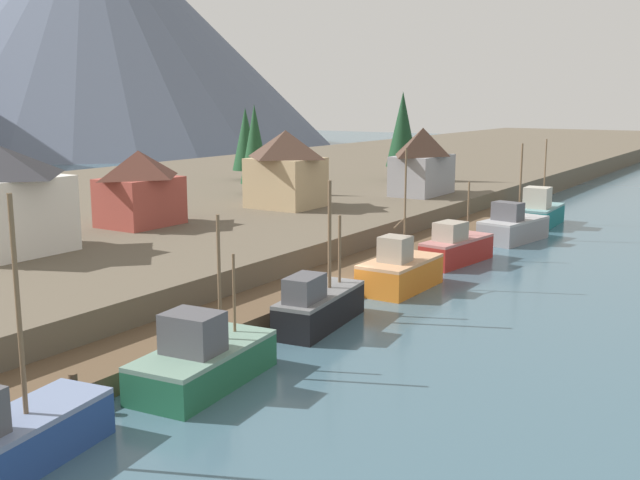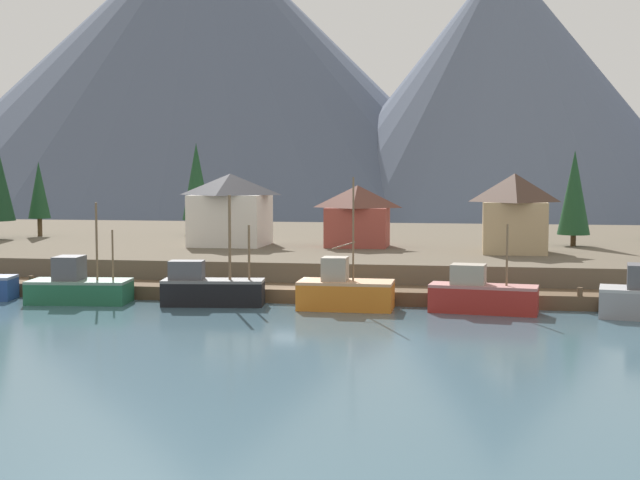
# 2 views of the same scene
# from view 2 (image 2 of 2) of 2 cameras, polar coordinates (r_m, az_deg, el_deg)

# --- Properties ---
(ground_plane) EXTENTS (400.00, 400.00, 1.00)m
(ground_plane) POSITION_cam_2_polar(r_m,az_deg,el_deg) (81.37, 0.87, -2.51)
(ground_plane) COLOR #3D5B6B
(dock) EXTENTS (80.00, 4.00, 1.60)m
(dock) POSITION_cam_2_polar(r_m,az_deg,el_deg) (63.65, -1.64, -3.52)
(dock) COLOR brown
(dock) RESTS_ON ground_plane
(shoreline_bank) EXTENTS (400.00, 56.00, 2.50)m
(shoreline_bank) POSITION_cam_2_polar(r_m,az_deg,el_deg) (93.00, 2.01, -0.57)
(shoreline_bank) COLOR brown
(shoreline_bank) RESTS_ON ground_plane
(mountain_west_peak) EXTENTS (148.85, 148.85, 73.31)m
(mountain_west_peak) POSITION_cam_2_polar(r_m,az_deg,el_deg) (219.92, -7.72, 11.48)
(mountain_west_peak) COLOR #4C566B
(mountain_west_peak) RESTS_ON ground_plane
(mountain_central_peak) EXTENTS (90.14, 90.14, 57.08)m
(mountain_central_peak) POSITION_cam_2_polar(r_m,az_deg,el_deg) (195.76, 11.90, 9.92)
(mountain_central_peak) COLOR slate
(mountain_central_peak) RESTS_ON ground_plane
(fishing_boat_green) EXTENTS (7.41, 3.90, 7.22)m
(fishing_boat_green) POSITION_cam_2_polar(r_m,az_deg,el_deg) (64.45, -15.69, -3.03)
(fishing_boat_green) COLOR #1E5B3D
(fishing_boat_green) RESTS_ON ground_plane
(fishing_boat_black) EXTENTS (7.33, 3.15, 7.79)m
(fishing_boat_black) POSITION_cam_2_polar(r_m,az_deg,el_deg) (61.31, -7.29, -3.22)
(fishing_boat_black) COLOR black
(fishing_boat_black) RESTS_ON ground_plane
(fishing_boat_orange) EXTENTS (6.46, 3.12, 9.05)m
(fishing_boat_orange) POSITION_cam_2_polar(r_m,az_deg,el_deg) (59.24, 1.64, -3.44)
(fishing_boat_orange) COLOR #CC6B1E
(fishing_boat_orange) RESTS_ON ground_plane
(fishing_boat_red) EXTENTS (7.33, 3.16, 5.96)m
(fishing_boat_red) POSITION_cam_2_polar(r_m,az_deg,el_deg) (58.70, 10.59, -3.59)
(fishing_boat_red) COLOR maroon
(fishing_boat_red) RESTS_ON ground_plane
(house_tan) EXTENTS (5.54, 5.97, 6.82)m
(house_tan) POSITION_cam_2_polar(r_m,az_deg,el_deg) (75.87, 12.71, 1.80)
(house_tan) COLOR tan
(house_tan) RESTS_ON shoreline_bank
(house_red) EXTENTS (5.94, 4.65, 5.72)m
(house_red) POSITION_cam_2_polar(r_m,az_deg,el_deg) (80.10, 2.49, 1.63)
(house_red) COLOR #9E4238
(house_red) RESTS_ON shoreline_bank
(house_white) EXTENTS (7.08, 6.93, 6.80)m
(house_white) POSITION_cam_2_polar(r_m,az_deg,el_deg) (82.11, -5.93, 2.06)
(house_white) COLOR silver
(house_white) RESTS_ON shoreline_bank
(conifer_near_right) EXTENTS (2.39, 2.39, 8.12)m
(conifer_near_right) POSITION_cam_2_polar(r_m,az_deg,el_deg) (98.68, -18.07, 3.13)
(conifer_near_right) COLOR #4C3823
(conifer_near_right) RESTS_ON shoreline_bank
(conifer_mid_left) EXTENTS (3.19, 3.19, 10.24)m
(conifer_mid_left) POSITION_cam_2_polar(r_m,az_deg,el_deg) (97.22, -8.16, 3.84)
(conifer_mid_left) COLOR #4C3823
(conifer_mid_left) RESTS_ON shoreline_bank
(conifer_back_left) EXTENTS (3.02, 3.02, 9.00)m
(conifer_back_left) POSITION_cam_2_polar(r_m,az_deg,el_deg) (84.28, 16.44, 3.02)
(conifer_back_left) COLOR #4C3823
(conifer_back_left) RESTS_ON shoreline_bank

